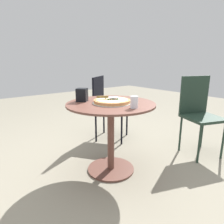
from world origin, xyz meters
name	(u,v)px	position (x,y,z in m)	size (l,w,h in m)	color
ground_plane	(111,169)	(0.00, 0.00, 0.00)	(10.00, 10.00, 0.00)	gray
patio_table	(111,123)	(0.00, 0.00, 0.50)	(0.84, 0.84, 0.69)	brown
pizza_on_tray	(112,101)	(-0.01, 0.01, 0.71)	(0.36, 0.36, 0.05)	silver
pizza_server	(108,97)	(0.01, -0.03, 0.75)	(0.20, 0.15, 0.02)	silver
drinking_cup	(134,102)	(-0.02, 0.28, 0.74)	(0.06, 0.06, 0.10)	white
napkin_dispenser	(82,95)	(0.17, -0.23, 0.76)	(0.10, 0.09, 0.13)	black
patio_chair_near	(199,110)	(-1.05, 0.31, 0.53)	(0.49, 0.49, 0.91)	#1E3125
patio_chair_far	(107,103)	(-0.50, -0.72, 0.51)	(0.58, 0.58, 0.87)	black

